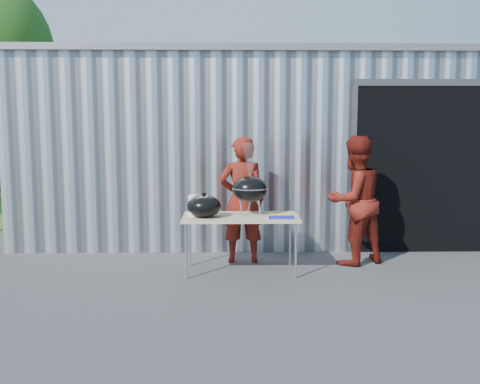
{
  "coord_description": "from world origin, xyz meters",
  "views": [
    {
      "loc": [
        0.2,
        -6.26,
        1.92
      ],
      "look_at": [
        0.34,
        0.71,
        1.05
      ],
      "focal_mm": 40.0,
      "sensor_mm": 36.0,
      "label": 1
    }
  ],
  "objects_px": {
    "kettle_grill": "(250,184)",
    "person_bystander": "(354,200)",
    "person_cook": "(242,200)",
    "folding_table": "(241,219)"
  },
  "relations": [
    {
      "from": "folding_table",
      "to": "person_bystander",
      "type": "relative_size",
      "value": 0.84
    },
    {
      "from": "person_cook",
      "to": "person_bystander",
      "type": "xyz_separation_m",
      "value": [
        1.55,
        -0.13,
        0.01
      ]
    },
    {
      "from": "folding_table",
      "to": "person_bystander",
      "type": "distance_m",
      "value": 1.64
    },
    {
      "from": "person_cook",
      "to": "person_bystander",
      "type": "relative_size",
      "value": 0.99
    },
    {
      "from": "person_bystander",
      "to": "person_cook",
      "type": "bearing_deg",
      "value": -30.5
    },
    {
      "from": "kettle_grill",
      "to": "person_bystander",
      "type": "xyz_separation_m",
      "value": [
        1.46,
        0.35,
        -0.28
      ]
    },
    {
      "from": "kettle_grill",
      "to": "folding_table",
      "type": "bearing_deg",
      "value": -157.48
    },
    {
      "from": "kettle_grill",
      "to": "person_cook",
      "type": "height_order",
      "value": "person_cook"
    },
    {
      "from": "person_bystander",
      "to": "folding_table",
      "type": "bearing_deg",
      "value": -11.59
    },
    {
      "from": "folding_table",
      "to": "person_cook",
      "type": "relative_size",
      "value": 0.85
    }
  ]
}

